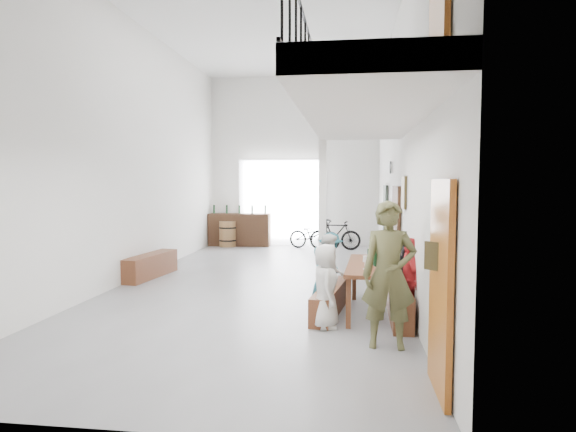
# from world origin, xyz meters

# --- Properties ---
(floor) EXTENTS (12.00, 12.00, 0.00)m
(floor) POSITION_xyz_m (0.00, 0.00, 0.00)
(floor) COLOR slate
(floor) RESTS_ON ground
(room_walls) EXTENTS (12.00, 12.00, 12.00)m
(room_walls) POSITION_xyz_m (0.00, 0.00, 3.55)
(room_walls) COLOR white
(room_walls) RESTS_ON ground
(gateway_portal) EXTENTS (2.80, 0.08, 2.80)m
(gateway_portal) POSITION_xyz_m (-0.40, 5.94, 1.40)
(gateway_portal) COLOR white
(gateway_portal) RESTS_ON ground
(right_wall_decor) EXTENTS (0.07, 8.28, 5.07)m
(right_wall_decor) POSITION_xyz_m (2.70, -1.87, 1.74)
(right_wall_decor) COLOR #AF5E1A
(right_wall_decor) RESTS_ON ground
(balcony) EXTENTS (1.52, 5.62, 4.00)m
(balcony) POSITION_xyz_m (1.98, -3.13, 2.96)
(balcony) COLOR white
(balcony) RESTS_ON ground
(tasting_table) EXTENTS (0.92, 2.03, 0.79)m
(tasting_table) POSITION_xyz_m (2.20, -2.08, 0.71)
(tasting_table) COLOR brown
(tasting_table) RESTS_ON ground
(bench_inner) EXTENTS (0.57, 1.87, 0.42)m
(bench_inner) POSITION_xyz_m (1.53, -2.13, 0.21)
(bench_inner) COLOR brown
(bench_inner) RESTS_ON ground
(bench_wall) EXTENTS (0.31, 2.20, 0.51)m
(bench_wall) POSITION_xyz_m (2.57, -2.11, 0.25)
(bench_wall) COLOR brown
(bench_wall) RESTS_ON ground
(tableware) EXTENTS (0.50, 1.04, 0.35)m
(tableware) POSITION_xyz_m (2.23, -2.23, 0.92)
(tableware) COLOR #103216
(tableware) RESTS_ON tasting_table
(side_bench) EXTENTS (0.60, 1.83, 0.50)m
(side_bench) POSITION_xyz_m (-2.50, 0.27, 0.25)
(side_bench) COLOR brown
(side_bench) RESTS_ON ground
(oak_barrel) EXTENTS (0.56, 0.56, 0.82)m
(oak_barrel) POSITION_xyz_m (-2.08, 5.40, 0.41)
(oak_barrel) COLOR olive
(oak_barrel) RESTS_ON ground
(serving_counter) EXTENTS (2.01, 0.61, 1.05)m
(serving_counter) POSITION_xyz_m (-1.75, 5.65, 0.53)
(serving_counter) COLOR #3C2514
(serving_counter) RESTS_ON ground
(counter_bottles) EXTENTS (1.76, 0.12, 0.28)m
(counter_bottles) POSITION_xyz_m (-1.75, 5.66, 1.19)
(counter_bottles) COLOR #103216
(counter_bottles) RESTS_ON serving_counter
(guest_left_a) EXTENTS (0.45, 0.63, 1.20)m
(guest_left_a) POSITION_xyz_m (1.49, -2.91, 0.60)
(guest_left_a) COLOR silver
(guest_left_a) RESTS_ON ground
(guest_left_b) EXTENTS (0.36, 0.44, 1.06)m
(guest_left_b) POSITION_xyz_m (1.37, -2.14, 0.53)
(guest_left_b) COLOR #236676
(guest_left_b) RESTS_ON ground
(guest_left_c) EXTENTS (0.47, 0.60, 1.22)m
(guest_left_c) POSITION_xyz_m (1.50, -1.69, 0.61)
(guest_left_c) COLOR silver
(guest_left_c) RESTS_ON ground
(guest_left_d) EXTENTS (0.59, 0.83, 1.18)m
(guest_left_d) POSITION_xyz_m (1.48, -1.10, 0.59)
(guest_left_d) COLOR #236676
(guest_left_d) RESTS_ON ground
(guest_right_a) EXTENTS (0.40, 0.77, 1.27)m
(guest_right_a) POSITION_xyz_m (2.70, -2.57, 0.63)
(guest_right_a) COLOR red
(guest_right_a) RESTS_ON ground
(guest_right_b) EXTENTS (0.54, 1.15, 1.20)m
(guest_right_b) POSITION_xyz_m (2.72, -2.01, 0.60)
(guest_right_b) COLOR black
(guest_right_b) RESTS_ON ground
(guest_right_c) EXTENTS (0.60, 0.71, 1.22)m
(guest_right_c) POSITION_xyz_m (2.70, -1.40, 0.61)
(guest_right_c) COLOR silver
(guest_right_c) RESTS_ON ground
(host_standing) EXTENTS (0.68, 0.46, 1.84)m
(host_standing) POSITION_xyz_m (2.31, -3.63, 0.92)
(host_standing) COLOR #4E4E2C
(host_standing) RESTS_ON ground
(potted_plant) EXTENTS (0.46, 0.44, 0.42)m
(potted_plant) POSITION_xyz_m (2.45, 0.61, 0.21)
(potted_plant) COLOR #174819
(potted_plant) RESTS_ON ground
(bicycle_near) EXTENTS (1.76, 1.04, 0.87)m
(bicycle_near) POSITION_xyz_m (0.74, 5.17, 0.44)
(bicycle_near) COLOR black
(bicycle_near) RESTS_ON ground
(bicycle_far) EXTENTS (1.59, 0.51, 0.94)m
(bicycle_far) POSITION_xyz_m (1.38, 5.04, 0.47)
(bicycle_far) COLOR black
(bicycle_far) RESTS_ON ground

